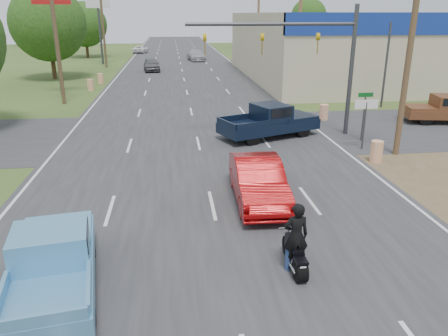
{
  "coord_description": "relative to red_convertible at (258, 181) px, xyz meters",
  "views": [
    {
      "loc": [
        -1.26,
        -6.27,
        6.51
      ],
      "look_at": [
        0.47,
        8.33,
        1.3
      ],
      "focal_mm": 35.0,
      "sensor_mm": 36.0,
      "label": 1
    }
  ],
  "objects": [
    {
      "name": "utility_pole_2",
      "position": [
        7.81,
        22.81,
        4.53
      ],
      "size": [
        2.0,
        0.28,
        10.0
      ],
      "color": "#4C3823",
      "rests_on": "ground"
    },
    {
      "name": "tree_1",
      "position": [
        -15.19,
        33.81,
        4.78
      ],
      "size": [
        7.56,
        7.56,
        9.36
      ],
      "color": "#422D19",
      "rests_on": "ground"
    },
    {
      "name": "distant_car_silver",
      "position": [
        0.72,
        51.16,
        -0.01
      ],
      "size": [
        2.83,
        5.61,
        1.56
      ],
      "primitive_type": "imported",
      "rotation": [
        0.0,
        0.0,
        0.12
      ],
      "color": "#B1B1B6",
      "rests_on": "ground"
    },
    {
      "name": "rider",
      "position": [
        0.11,
        -4.6,
        0.13
      ],
      "size": [
        0.68,
        0.46,
        1.85
      ],
      "primitive_type": "imported",
      "rotation": [
        0.0,
        0.0,
        3.16
      ],
      "color": "black",
      "rests_on": "ground"
    },
    {
      "name": "cross_road",
      "position": [
        -1.69,
        9.81,
        -0.78
      ],
      "size": [
        120.0,
        10.0,
        0.02
      ],
      "primitive_type": "cube",
      "color": "#2D2D30",
      "rests_on": "ground"
    },
    {
      "name": "red_convertible",
      "position": [
        0.0,
        0.0,
        0.0
      ],
      "size": [
        1.8,
        4.84,
        1.58
      ],
      "primitive_type": "imported",
      "rotation": [
        0.0,
        0.0,
        -0.03
      ],
      "color": "#950608",
      "rests_on": "ground"
    },
    {
      "name": "tree_5",
      "position": [
        28.31,
        86.81,
        5.09
      ],
      "size": [
        7.98,
        7.98,
        9.88
      ],
      "color": "#422D19",
      "rests_on": "ground"
    },
    {
      "name": "main_road",
      "position": [
        -1.69,
        31.81,
        -0.78
      ],
      "size": [
        15.0,
        180.0,
        0.02
      ],
      "primitive_type": "cube",
      "color": "#2D2D30",
      "rests_on": "ground"
    },
    {
      "name": "utility_pole_1",
      "position": [
        7.81,
        4.81,
        4.53
      ],
      "size": [
        2.0,
        0.28,
        10.0
      ],
      "color": "#4C3823",
      "rests_on": "ground"
    },
    {
      "name": "barrel_2",
      "position": [
        -10.19,
        25.81,
        -0.29
      ],
      "size": [
        0.56,
        0.56,
        1.0
      ],
      "primitive_type": "cylinder",
      "color": "orange",
      "rests_on": "ground"
    },
    {
      "name": "brown_pickup",
      "position": [
        14.03,
        10.73,
        0.08
      ],
      "size": [
        5.46,
        2.91,
        1.72
      ],
      "rotation": [
        0.0,
        0.0,
        1.39
      ],
      "color": "black",
      "rests_on": "ground"
    },
    {
      "name": "pole_sign_left_far",
      "position": [
        -12.19,
        47.81,
        6.38
      ],
      "size": [
        3.0,
        0.35,
        9.2
      ],
      "color": "#3F3F44",
      "rests_on": "ground"
    },
    {
      "name": "tree_6",
      "position": [
        -31.69,
        86.81,
        5.71
      ],
      "size": [
        8.82,
        8.82,
        10.92
      ],
      "color": "#422D19",
      "rests_on": "ground"
    },
    {
      "name": "lane_sign",
      "position": [
        6.51,
        5.81,
        1.11
      ],
      "size": [
        1.2,
        0.08,
        2.52
      ],
      "color": "#3F3F44",
      "rests_on": "ground"
    },
    {
      "name": "barrel_1",
      "position": [
        6.71,
        12.31,
        -0.29
      ],
      "size": [
        0.56,
        0.56,
        1.0
      ],
      "primitive_type": "cylinder",
      "color": "orange",
      "rests_on": "ground"
    },
    {
      "name": "pole_sign_left_near",
      "position": [
        -12.19,
        23.81,
        6.38
      ],
      "size": [
        3.0,
        0.35,
        9.2
      ],
      "color": "#3F3F44",
      "rests_on": "ground"
    },
    {
      "name": "barrel_3",
      "position": [
        -9.89,
        29.81,
        -0.29
      ],
      "size": [
        0.56,
        0.56,
        1.0
      ],
      "primitive_type": "cylinder",
      "color": "orange",
      "rests_on": "ground"
    },
    {
      "name": "navy_pickup",
      "position": [
        2.41,
        8.67,
        0.14
      ],
      "size": [
        5.93,
        4.07,
        1.84
      ],
      "rotation": [
        0.0,
        0.0,
        -1.18
      ],
      "color": "black",
      "rests_on": "ground"
    },
    {
      "name": "distant_car_grey",
      "position": [
        -5.3,
        39.39,
        -0.03
      ],
      "size": [
        2.24,
        4.63,
        1.53
      ],
      "primitive_type": "imported",
      "rotation": [
        0.0,
        0.0,
        0.1
      ],
      "color": "#57575C",
      "rests_on": "ground"
    },
    {
      "name": "barrel_0",
      "position": [
        6.31,
        3.81,
        -0.29
      ],
      "size": [
        0.56,
        0.56,
        1.0
      ],
      "primitive_type": "cylinder",
      "color": "orange",
      "rests_on": "ground"
    },
    {
      "name": "distant_car_white",
      "position": [
        -8.19,
        65.55,
        -0.18
      ],
      "size": [
        2.74,
        4.7,
        1.23
      ],
      "primitive_type": "imported",
      "rotation": [
        0.0,
        0.0,
        2.98
      ],
      "color": "white",
      "rests_on": "ground"
    },
    {
      "name": "motorcycle",
      "position": [
        0.11,
        -4.63,
        -0.37
      ],
      "size": [
        0.58,
        1.87,
        0.95
      ],
      "rotation": [
        0.0,
        0.0,
        0.02
      ],
      "color": "black",
      "rests_on": "ground"
    },
    {
      "name": "utility_pole_6",
      "position": [
        -11.19,
        43.81,
        4.53
      ],
      "size": [
        2.0,
        0.28,
        10.0
      ],
      "color": "#4C3823",
      "rests_on": "ground"
    },
    {
      "name": "utility_pole_3",
      "position": [
        7.81,
        40.81,
        4.53
      ],
      "size": [
        2.0,
        0.28,
        10.0
      ],
      "color": "#4C3823",
      "rests_on": "ground"
    },
    {
      "name": "signal_mast",
      "position": [
        4.13,
        8.81,
        4.01
      ],
      "size": [
        9.12,
        0.4,
        7.0
      ],
      "color": "#3F3F44",
      "rests_on": "ground"
    },
    {
      "name": "tree_2",
      "position": [
        -15.89,
        57.81,
        4.16
      ],
      "size": [
        6.72,
        6.72,
        8.32
      ],
      "color": "#422D19",
      "rests_on": "ground"
    },
    {
      "name": "street_name_sign",
      "position": [
        7.11,
        7.31,
        0.82
      ],
      "size": [
        0.8,
        0.08,
        2.61
      ],
      "color": "#3F3F44",
      "rests_on": "ground"
    },
    {
      "name": "blue_pickup",
      "position": [
        -6.03,
        -4.71,
        0.04
      ],
      "size": [
        2.66,
        5.2,
        1.64
      ],
      "rotation": [
        0.0,
        0.0,
        0.16
      ],
      "color": "black",
      "rests_on": "ground"
    },
    {
      "name": "utility_pole_5",
      "position": [
        -11.19,
        19.81,
        4.53
      ],
      "size": [
        2.0,
        0.28,
        10.0
      ],
      "color": "#4C3823",
      "rests_on": "ground"
    }
  ]
}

